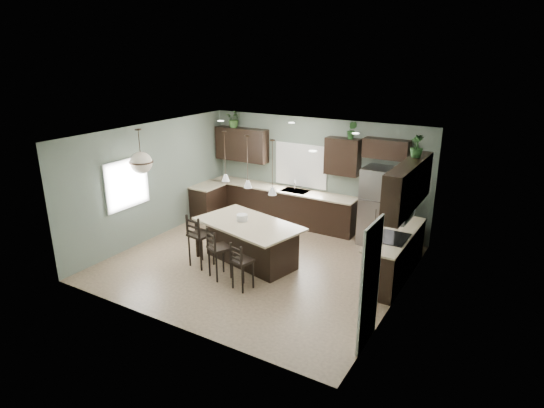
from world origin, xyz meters
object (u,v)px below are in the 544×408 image
(bar_stool_left, at_px, (201,240))
(bar_stool_right, at_px, (243,266))
(plant_back_left, at_px, (234,119))
(serving_dish, at_px, (242,218))
(kitchen_island, at_px, (249,243))
(refrigerator, at_px, (381,207))
(bar_stool_center, at_px, (220,253))

(bar_stool_left, distance_m, bar_stool_right, 1.37)
(bar_stool_right, distance_m, plant_back_left, 5.03)
(serving_dish, distance_m, bar_stool_right, 1.36)
(kitchen_island, distance_m, bar_stool_right, 1.13)
(refrigerator, height_order, bar_stool_right, refrigerator)
(serving_dish, bearing_deg, kitchen_island, -13.38)
(bar_stool_left, bearing_deg, bar_stool_right, -7.72)
(bar_stool_right, bearing_deg, bar_stool_left, 176.94)
(serving_dish, distance_m, plant_back_left, 3.67)
(serving_dish, bearing_deg, bar_stool_right, -55.77)
(refrigerator, distance_m, bar_stool_left, 4.24)
(kitchen_island, relative_size, plant_back_left, 4.84)
(bar_stool_left, distance_m, bar_stool_center, 0.71)
(serving_dish, distance_m, bar_stool_left, 0.99)
(bar_stool_center, xyz_separation_m, bar_stool_right, (0.65, -0.14, -0.05))
(refrigerator, relative_size, bar_stool_right, 1.90)
(bar_stool_left, xyz_separation_m, plant_back_left, (-1.38, 3.28, 2.05))
(serving_dish, bearing_deg, plant_back_left, 127.30)
(kitchen_island, relative_size, bar_stool_left, 1.93)
(refrigerator, height_order, bar_stool_left, refrigerator)
(refrigerator, height_order, bar_stool_center, refrigerator)
(refrigerator, relative_size, bar_stool_center, 1.72)
(bar_stool_left, height_order, bar_stool_right, bar_stool_left)
(refrigerator, distance_m, plant_back_left, 4.60)
(kitchen_island, bearing_deg, bar_stool_center, -85.62)
(serving_dish, xyz_separation_m, bar_stool_center, (0.06, -0.90, -0.46))
(bar_stool_right, height_order, plant_back_left, plant_back_left)
(kitchen_island, height_order, bar_stool_left, bar_stool_left)
(kitchen_island, xyz_separation_m, bar_stool_right, (0.52, -1.00, 0.02))
(bar_stool_center, distance_m, bar_stool_right, 0.67)
(refrigerator, bearing_deg, bar_stool_right, -114.36)
(bar_stool_center, bearing_deg, bar_stool_left, -174.06)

